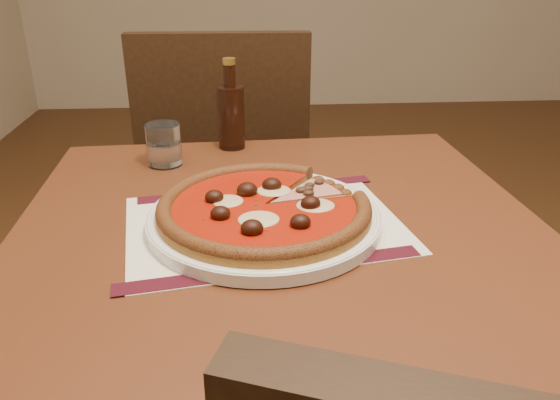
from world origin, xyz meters
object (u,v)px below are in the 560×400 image
object	(u,v)px
table	(281,280)
water_glass	(164,145)
bottle	(231,114)
pizza	(264,206)
chair_far	(226,173)
plate	(264,218)

from	to	relation	value
table	water_glass	size ratio (longest dim) A/B	10.44
table	bottle	world-z (taller)	bottle
pizza	water_glass	xyz separation A→B (m)	(-0.18, 0.27, 0.01)
table	pizza	world-z (taller)	pizza
table	pizza	distance (m)	0.13
chair_far	pizza	distance (m)	0.78
table	plate	bearing A→B (deg)	-173.74
pizza	bottle	size ratio (longest dim) A/B	1.73
table	plate	size ratio (longest dim) A/B	2.39
table	water_glass	xyz separation A→B (m)	(-0.20, 0.26, 0.14)
table	chair_far	xyz separation A→B (m)	(-0.11, 0.73, -0.11)
table	chair_far	world-z (taller)	chair_far
pizza	table	bearing A→B (deg)	6.55
chair_far	pizza	world-z (taller)	chair_far
chair_far	bottle	distance (m)	0.47
plate	pizza	xyz separation A→B (m)	(-0.00, -0.00, 0.02)
table	bottle	bearing A→B (deg)	102.23
bottle	chair_far	bearing A→B (deg)	94.45
plate	bottle	xyz separation A→B (m)	(-0.05, 0.36, 0.06)
water_glass	bottle	size ratio (longest dim) A/B	0.43
chair_far	pizza	xyz separation A→B (m)	(0.08, -0.74, 0.24)
plate	pizza	distance (m)	0.02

